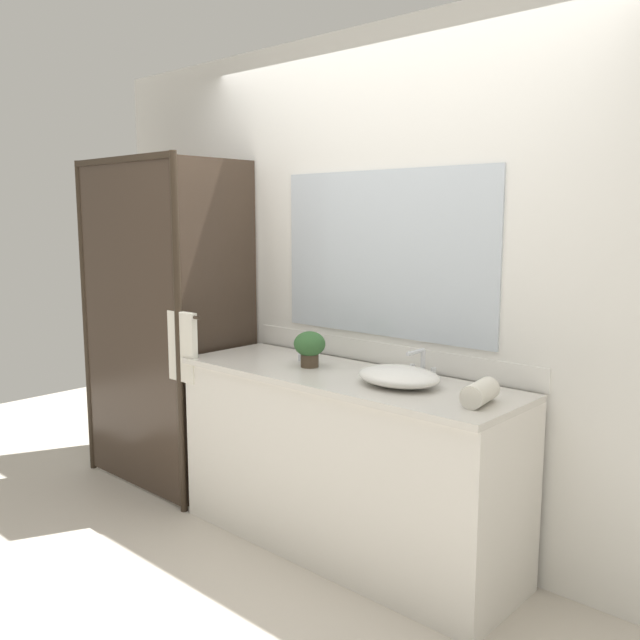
{
  "coord_description": "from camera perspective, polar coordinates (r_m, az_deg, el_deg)",
  "views": [
    {
      "loc": [
        2.09,
        -2.45,
        1.65
      ],
      "look_at": [
        -0.15,
        0.0,
        1.15
      ],
      "focal_mm": 38.18,
      "sensor_mm": 36.0,
      "label": 1
    }
  ],
  "objects": [
    {
      "name": "ground_plane",
      "position": [
        3.62,
        1.85,
        -18.57
      ],
      "size": [
        8.0,
        8.0,
        0.0
      ],
      "primitive_type": "plane",
      "color": "beige"
    },
    {
      "name": "wall_back_with_mirror",
      "position": [
        3.5,
        5.62,
        2.85
      ],
      "size": [
        4.4,
        0.06,
        2.6
      ],
      "color": "silver",
      "rests_on": "ground_plane"
    },
    {
      "name": "vanity_cabinet",
      "position": [
        3.44,
        1.99,
        -11.83
      ],
      "size": [
        1.8,
        0.58,
        0.9
      ],
      "color": "silver",
      "rests_on": "ground_plane"
    },
    {
      "name": "shower_enclosure",
      "position": [
        4.1,
        -13.47,
        -0.44
      ],
      "size": [
        1.2,
        0.59,
        2.0
      ],
      "color": "#2D2319",
      "rests_on": "ground_plane"
    },
    {
      "name": "sink_basin",
      "position": [
        3.09,
        6.58,
        -4.71
      ],
      "size": [
        0.4,
        0.31,
        0.09
      ],
      "primitive_type": "ellipsoid",
      "color": "white",
      "rests_on": "vanity_cabinet"
    },
    {
      "name": "faucet",
      "position": [
        3.24,
        8.5,
        -4.02
      ],
      "size": [
        0.17,
        0.15,
        0.14
      ],
      "color": "silver",
      "rests_on": "vanity_cabinet"
    },
    {
      "name": "potted_plant",
      "position": [
        3.44,
        -0.88,
        -2.21
      ],
      "size": [
        0.16,
        0.16,
        0.18
      ],
      "color": "#473828",
      "rests_on": "vanity_cabinet"
    },
    {
      "name": "amenity_bottle_body_wash",
      "position": [
        3.66,
        -0.74,
        -2.55
      ],
      "size": [
        0.02,
        0.02,
        0.09
      ],
      "color": "#4C7056",
      "rests_on": "vanity_cabinet"
    },
    {
      "name": "amenity_bottle_shampoo",
      "position": [
        3.59,
        -1.6,
        -2.86
      ],
      "size": [
        0.03,
        0.03,
        0.08
      ],
      "color": "silver",
      "rests_on": "vanity_cabinet"
    },
    {
      "name": "amenity_bottle_lotion",
      "position": [
        3.72,
        -1.16,
        -2.33
      ],
      "size": [
        0.03,
        0.03,
        0.1
      ],
      "color": "silver",
      "rests_on": "vanity_cabinet"
    },
    {
      "name": "rolled_towel_near_edge",
      "position": [
        2.84,
        13.26,
        -5.97
      ],
      "size": [
        0.12,
        0.21,
        0.1
      ],
      "primitive_type": "cylinder",
      "rotation": [
        1.57,
        0.0,
        0.14
      ],
      "color": "silver",
      "rests_on": "vanity_cabinet"
    }
  ]
}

